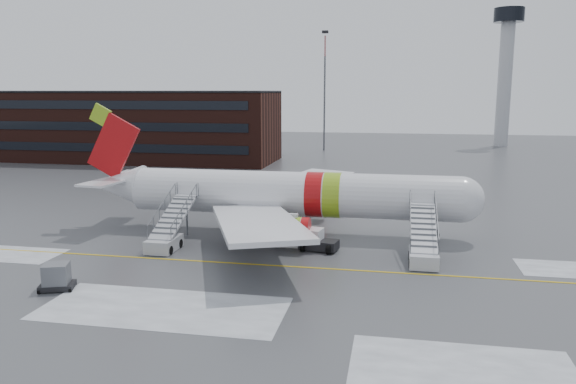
% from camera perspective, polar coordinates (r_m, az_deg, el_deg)
% --- Properties ---
extents(ground, '(260.00, 260.00, 0.00)m').
position_cam_1_polar(ground, '(40.86, 0.92, -7.19)').
color(ground, '#494C4F').
rests_on(ground, ground).
extents(airliner, '(35.03, 32.97, 11.18)m').
position_cam_1_polar(airliner, '(48.58, -0.66, -0.23)').
color(airliner, white).
rests_on(airliner, ground).
extents(airstair_fwd, '(2.05, 7.70, 3.48)m').
position_cam_1_polar(airstair_fwd, '(41.85, 13.58, -5.54)').
color(airstair_fwd, silver).
rests_on(airstair_fwd, ground).
extents(airstair_aft, '(2.05, 7.70, 3.48)m').
position_cam_1_polar(airstair_aft, '(45.27, -12.14, -4.29)').
color(airstair_aft, '#ADAFB4').
rests_on(airstair_aft, ground).
extents(pushback_tug, '(3.16, 2.60, 1.67)m').
position_cam_1_polar(pushback_tug, '(43.87, 2.92, -4.97)').
color(pushback_tug, black).
rests_on(pushback_tug, ground).
extents(uld_container, '(2.40, 2.06, 1.66)m').
position_cam_1_polar(uld_container, '(38.17, -22.45, -8.03)').
color(uld_container, black).
rests_on(uld_container, ground).
extents(terminal_building, '(62.00, 16.11, 12.30)m').
position_cam_1_polar(terminal_building, '(106.92, -18.19, 6.48)').
color(terminal_building, '#3F1E16').
rests_on(terminal_building, ground).
extents(control_tower, '(6.40, 6.40, 30.00)m').
position_cam_1_polar(control_tower, '(135.58, 21.27, 12.30)').
color(control_tower, '#B2B5BA').
rests_on(control_tower, ground).
extents(light_mast_far_n, '(1.20, 1.20, 24.25)m').
position_cam_1_polar(light_mast_far_n, '(117.34, 3.75, 10.98)').
color(light_mast_far_n, '#595B60').
rests_on(light_mast_far_n, ground).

